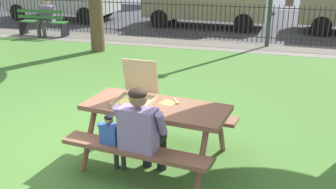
% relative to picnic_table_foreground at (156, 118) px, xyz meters
% --- Properties ---
extents(ground, '(28.00, 11.33, 0.02)m').
position_rel_picnic_table_foreground_xyz_m(ground, '(-1.00, 1.94, -0.61)').
color(ground, '#45712E').
extents(cobblestone_walkway, '(28.00, 1.40, 0.01)m').
position_rel_picnic_table_foreground_xyz_m(cobblestone_walkway, '(-1.00, 6.91, -0.60)').
color(cobblestone_walkway, slate).
extents(street_asphalt, '(28.00, 7.66, 0.01)m').
position_rel_picnic_table_foreground_xyz_m(street_asphalt, '(-1.00, 11.43, -0.60)').
color(street_asphalt, '#38383D').
extents(picnic_table_foreground, '(1.96, 1.67, 0.79)m').
position_rel_picnic_table_foreground_xyz_m(picnic_table_foreground, '(0.00, 0.00, 0.00)').
color(picnic_table_foreground, brown).
rests_on(picnic_table_foreground, ground).
extents(pizza_box_open, '(0.49, 0.55, 0.52)m').
position_rel_picnic_table_foreground_xyz_m(pizza_box_open, '(-0.28, 0.05, 0.27)').
color(pizza_box_open, tan).
rests_on(pizza_box_open, picnic_table_foreground).
extents(pizza_slice_on_table, '(0.27, 0.26, 0.02)m').
position_rel_picnic_table_foreground_xyz_m(pizza_slice_on_table, '(0.15, 0.15, 0.18)').
color(pizza_slice_on_table, '#E8C555').
rests_on(pizza_slice_on_table, picnic_table_foreground).
extents(adult_at_table, '(0.63, 0.62, 1.19)m').
position_rel_picnic_table_foreground_xyz_m(adult_at_table, '(-0.00, -0.50, 0.06)').
color(adult_at_table, black).
rests_on(adult_at_table, ground).
extents(child_at_table, '(0.32, 0.31, 0.82)m').
position_rel_picnic_table_foreground_xyz_m(child_at_table, '(-0.38, -0.49, -0.10)').
color(child_at_table, '#303030').
rests_on(child_at_table, ground).
extents(iron_fence_streetside, '(21.62, 0.03, 1.14)m').
position_rel_picnic_table_foreground_xyz_m(iron_fence_streetside, '(-1.00, 7.61, -0.02)').
color(iron_fence_streetside, '#2D2823').
rests_on(iron_fence_streetside, ground).
extents(park_bench_left, '(1.61, 0.49, 0.85)m').
position_rel_picnic_table_foreground_xyz_m(park_bench_left, '(-6.01, 6.77, -0.18)').
color(park_bench_left, '#30652D').
rests_on(park_bench_left, ground).
extents(person_on_park_bench, '(0.62, 0.60, 1.19)m').
position_rel_picnic_table_foreground_xyz_m(person_on_park_bench, '(-5.87, 6.79, 0.06)').
color(person_on_park_bench, '#3C3C3C').
rests_on(person_on_park_bench, ground).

